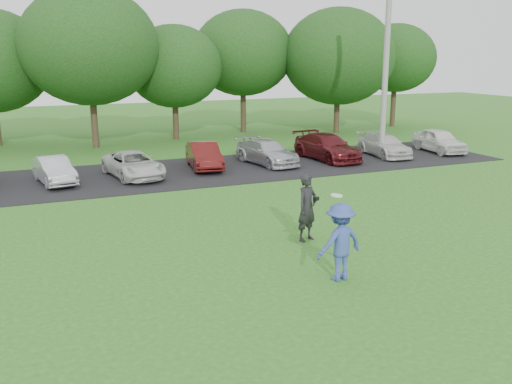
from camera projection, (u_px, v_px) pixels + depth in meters
ground at (315, 279)px, 13.30m from camera, size 100.00×100.00×0.00m
parking_lot at (171, 173)px, 24.91m from camera, size 32.00×6.50×0.03m
utility_pole at (386, 62)px, 27.47m from camera, size 0.28×0.28×9.42m
frisbee_player at (340, 242)px, 13.05m from camera, size 1.26×0.83×2.05m
camera_bystander at (307, 207)px, 15.83m from camera, size 0.81×0.69×1.90m
parked_cars at (184, 159)px, 24.98m from camera, size 30.75×4.63×1.24m
tree_row at (150, 57)px, 33.05m from camera, size 42.39×9.85×8.64m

